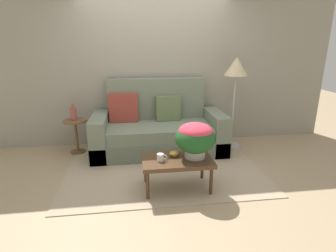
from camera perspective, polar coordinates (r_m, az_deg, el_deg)
The scene contains 11 objects.
ground_plane at distance 3.89m, azimuth -0.80°, elevation -9.53°, with size 14.00×14.00×0.00m, color tan.
wall_back at distance 4.78m, azimuth -2.84°, elevation 13.93°, with size 6.40×0.12×2.95m, color gray.
area_rug at distance 3.96m, azimuth -0.94°, elevation -8.94°, with size 2.73×1.96×0.01m, color tan.
couch at distance 4.50m, azimuth -2.12°, elevation -0.96°, with size 2.15×0.95×1.18m.
coffee_table at distance 3.31m, azimuth 1.94°, elevation -7.66°, with size 0.86×0.51×0.40m.
side_table at distance 4.62m, azimuth -18.98°, elevation -0.87°, with size 0.37×0.37×0.56m.
floor_lamp at distance 4.61m, azimuth 14.24°, elevation 10.88°, with size 0.39×0.39×1.54m.
potted_plant at distance 3.25m, azimuth 5.82°, elevation -2.41°, with size 0.49×0.49×0.44m.
coffee_mug at distance 3.21m, azimuth -1.57°, elevation -6.68°, with size 0.12×0.08×0.09m.
snack_bowl at distance 3.35m, azimuth 1.33°, elevation -5.85°, with size 0.12×0.12×0.06m.
table_vase at distance 4.54m, azimuth -19.44°, elevation 2.52°, with size 0.10×0.10×0.27m.
Camera 1 is at (-0.42, -3.45, 1.75)m, focal length 28.69 mm.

